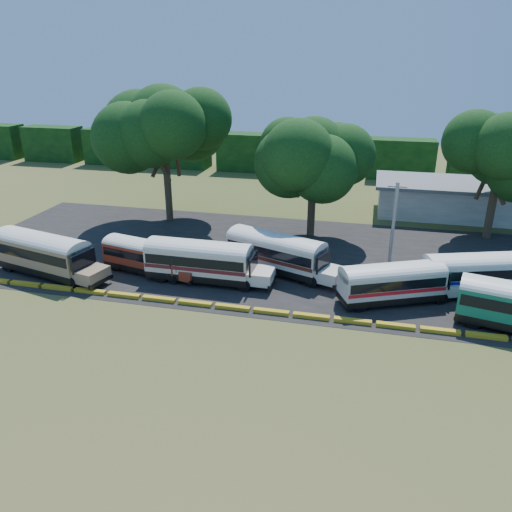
% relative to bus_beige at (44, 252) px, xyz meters
% --- Properties ---
extents(ground, '(160.00, 160.00, 0.00)m').
position_rel_bus_beige_xyz_m(ground, '(19.13, -3.48, -2.12)').
color(ground, '#2F4B19').
rests_on(ground, ground).
extents(asphalt_strip, '(64.00, 24.00, 0.02)m').
position_rel_bus_beige_xyz_m(asphalt_strip, '(20.13, 8.52, -2.11)').
color(asphalt_strip, black).
rests_on(asphalt_strip, ground).
extents(curb, '(53.70, 0.45, 0.30)m').
position_rel_bus_beige_xyz_m(curb, '(19.13, -2.48, -1.97)').
color(curb, gold).
rests_on(curb, ground).
extents(terminal_building, '(19.00, 9.00, 4.00)m').
position_rel_bus_beige_xyz_m(terminal_building, '(37.13, 26.52, -0.09)').
color(terminal_building, silver).
rests_on(terminal_building, ground).
extents(treeline_backdrop, '(130.00, 4.00, 6.00)m').
position_rel_bus_beige_xyz_m(treeline_backdrop, '(19.13, 44.52, 0.88)').
color(treeline_backdrop, black).
rests_on(treeline_backdrop, ground).
extents(bus_beige, '(11.57, 5.33, 3.69)m').
position_rel_bus_beige_xyz_m(bus_beige, '(0.00, 0.00, 0.00)').
color(bus_beige, black).
rests_on(bus_beige, ground).
extents(bus_red, '(9.45, 4.21, 3.02)m').
position_rel_bus_beige_xyz_m(bus_red, '(8.45, 2.34, -0.39)').
color(bus_red, black).
rests_on(bus_red, ground).
extents(bus_cream_west, '(10.89, 2.82, 3.57)m').
position_rel_bus_beige_xyz_m(bus_cream_west, '(13.74, 1.82, -0.10)').
color(bus_cream_west, black).
rests_on(bus_cream_west, ground).
extents(bus_cream_east, '(11.04, 6.24, 3.55)m').
position_rel_bus_beige_xyz_m(bus_cream_east, '(19.63, 5.12, -0.11)').
color(bus_cream_east, black).
rests_on(bus_cream_east, ground).
extents(bus_white_red, '(9.88, 6.19, 3.21)m').
position_rel_bus_beige_xyz_m(bus_white_red, '(29.44, 1.51, -0.30)').
color(bus_white_red, black).
rests_on(bus_white_red, ground).
extents(bus_white_blue, '(10.43, 5.58, 3.34)m').
position_rel_bus_beige_xyz_m(bus_white_blue, '(36.09, 4.83, -0.23)').
color(bus_white_blue, black).
rests_on(bus_white_blue, ground).
extents(tree_west, '(10.94, 10.94, 15.12)m').
position_rel_bus_beige_xyz_m(tree_west, '(4.61, 16.78, 8.94)').
color(tree_west, '#3D2B1E').
rests_on(tree_west, ground).
extents(tree_center, '(9.18, 9.18, 12.34)m').
position_rel_bus_beige_xyz_m(tree_center, '(21.17, 15.59, 6.80)').
color(tree_center, '#3D2B1E').
rests_on(tree_center, ground).
extents(tree_east, '(9.67, 9.67, 12.74)m').
position_rel_bus_beige_xyz_m(tree_east, '(39.33, 18.86, 7.03)').
color(tree_east, '#3D2B1E').
rests_on(tree_east, ground).
extents(utility_pole, '(1.60, 0.30, 7.84)m').
position_rel_bus_beige_xyz_m(utility_pole, '(29.28, 8.65, 1.91)').
color(utility_pole, gray).
rests_on(utility_pole, ground).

